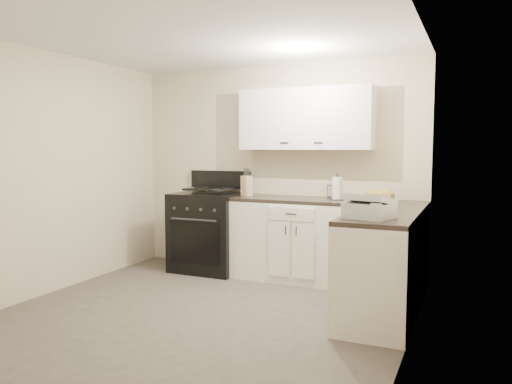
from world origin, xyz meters
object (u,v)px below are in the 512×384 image
at_px(knife_block, 247,186).
at_px(wicker_basket, 380,197).
at_px(countertop_grill, 369,210).
at_px(paper_towel, 337,188).
at_px(stove, 210,233).

relative_size(knife_block, wicker_basket, 0.88).
bearing_deg(countertop_grill, wicker_basket, 111.25).
relative_size(paper_towel, wicker_basket, 0.93).
bearing_deg(wicker_basket, paper_towel, -176.90).
distance_m(wicker_basket, countertop_grill, 1.33).
height_order(knife_block, paper_towel, paper_towel).
height_order(wicker_basket, countertop_grill, countertop_grill).
relative_size(paper_towel, countertop_grill, 0.73).
bearing_deg(paper_towel, stove, -178.46).
bearing_deg(knife_block, countertop_grill, -12.95).
xyz_separation_m(stove, knife_block, (0.48, 0.06, 0.60)).
distance_m(stove, countertop_grill, 2.59).
distance_m(stove, paper_towel, 1.70).
distance_m(knife_block, wicker_basket, 1.57).
height_order(stove, knife_block, knife_block).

